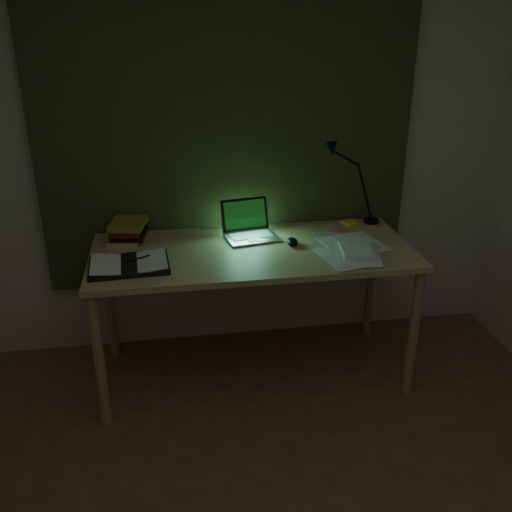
{
  "coord_description": "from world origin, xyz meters",
  "views": [
    {
      "loc": [
        -0.37,
        -1.34,
        2.03
      ],
      "look_at": [
        0.08,
        1.41,
        0.82
      ],
      "focal_mm": 40.0,
      "sensor_mm": 36.0,
      "label": 1
    }
  ],
  "objects": [
    {
      "name": "curtain",
      "position": [
        0.0,
        1.96,
        1.45
      ],
      "size": [
        2.2,
        0.06,
        2.0
      ],
      "primitive_type": "cube",
      "color": "#2C341A",
      "rests_on": "wall_back"
    },
    {
      "name": "wall_back",
      "position": [
        0.0,
        2.0,
        1.25
      ],
      "size": [
        3.5,
        0.0,
        2.5
      ],
      "primitive_type": "cube",
      "color": "silver",
      "rests_on": "ground"
    },
    {
      "name": "desk",
      "position": [
        0.08,
        1.53,
        0.4
      ],
      "size": [
        1.77,
        0.78,
        0.81
      ],
      "primitive_type": null,
      "color": "tan",
      "rests_on": "floor"
    },
    {
      "name": "sticky_pink",
      "position": [
        0.61,
        1.75,
        0.82
      ],
      "size": [
        0.08,
        0.08,
        0.01
      ],
      "primitive_type": "cube",
      "rotation": [
        0.0,
        0.0,
        -0.22
      ],
      "color": "#F25E81",
      "rests_on": "desk"
    },
    {
      "name": "loose_papers",
      "position": [
        0.58,
        1.43,
        0.82
      ],
      "size": [
        0.47,
        0.48,
        0.02
      ],
      "primitive_type": null,
      "rotation": [
        0.0,
        0.0,
        -0.32
      ],
      "color": "white",
      "rests_on": "desk"
    },
    {
      "name": "sticky_yellow",
      "position": [
        0.74,
        1.84,
        0.82
      ],
      "size": [
        0.1,
        0.1,
        0.02
      ],
      "primitive_type": "cube",
      "rotation": [
        0.0,
        0.0,
        0.33
      ],
      "color": "yellow",
      "rests_on": "desk"
    },
    {
      "name": "desk_lamp",
      "position": [
        0.88,
        1.84,
        1.07
      ],
      "size": [
        0.39,
        0.33,
        0.52
      ],
      "primitive_type": null,
      "rotation": [
        0.0,
        0.0,
        -0.21
      ],
      "color": "black",
      "rests_on": "desk"
    },
    {
      "name": "open_textbook",
      "position": [
        -0.59,
        1.4,
        0.83
      ],
      "size": [
        0.42,
        0.31,
        0.03
      ],
      "primitive_type": null,
      "rotation": [
        0.0,
        0.0,
        0.06
      ],
      "color": "white",
      "rests_on": "desk"
    },
    {
      "name": "book_stack",
      "position": [
        -0.61,
        1.78,
        0.87
      ],
      "size": [
        0.22,
        0.25,
        0.12
      ],
      "primitive_type": null,
      "rotation": [
        0.0,
        0.0,
        -0.17
      ],
      "color": "white",
      "rests_on": "desk"
    },
    {
      "name": "mouse",
      "position": [
        0.31,
        1.56,
        0.83
      ],
      "size": [
        0.08,
        0.11,
        0.04
      ],
      "primitive_type": "ellipsoid",
      "rotation": [
        0.0,
        0.0,
        -0.13
      ],
      "color": "black",
      "rests_on": "desk"
    },
    {
      "name": "laptop",
      "position": [
        0.1,
        1.69,
        0.91
      ],
      "size": [
        0.35,
        0.38,
        0.21
      ],
      "primitive_type": null,
      "rotation": [
        0.0,
        0.0,
        0.18
      ],
      "color": "silver",
      "rests_on": "desk"
    }
  ]
}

